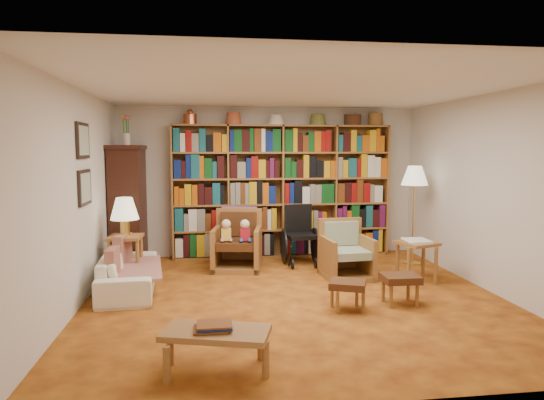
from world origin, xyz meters
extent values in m
plane|color=#B96B1C|center=(0.00, 0.00, 0.00)|extent=(5.00, 5.00, 0.00)
plane|color=white|center=(0.00, 0.00, 2.50)|extent=(5.00, 5.00, 0.00)
plane|color=silver|center=(0.00, 2.50, 1.25)|extent=(5.00, 0.00, 5.00)
plane|color=silver|center=(0.00, -2.50, 1.25)|extent=(5.00, 0.00, 5.00)
plane|color=silver|center=(-2.50, 0.00, 1.25)|extent=(0.00, 5.00, 5.00)
plane|color=silver|center=(2.50, 0.00, 1.25)|extent=(0.00, 5.00, 5.00)
cube|color=olive|center=(0.20, 2.34, 1.10)|extent=(3.60, 0.30, 2.20)
cube|color=#33170E|center=(-2.25, 2.00, 0.90)|extent=(0.45, 0.90, 1.80)
cube|color=#33170E|center=(-2.25, 2.00, 1.83)|extent=(0.50, 0.95, 0.06)
cylinder|color=silver|center=(-2.25, 2.00, 1.95)|extent=(0.12, 0.12, 0.18)
cube|color=black|center=(-2.48, 0.30, 1.90)|extent=(0.03, 0.52, 0.42)
cube|color=gray|center=(-2.46, 0.30, 1.90)|extent=(0.01, 0.44, 0.34)
cube|color=black|center=(-2.48, 0.30, 1.35)|extent=(0.03, 0.52, 0.42)
cube|color=gray|center=(-2.46, 0.30, 1.35)|extent=(0.01, 0.44, 0.34)
imported|color=white|center=(-2.05, 0.60, 0.24)|extent=(1.67, 0.73, 0.48)
cube|color=#CDB495|center=(-2.00, 0.60, 0.30)|extent=(0.85, 1.39, 0.04)
cube|color=maroon|center=(-2.18, 0.95, 0.45)|extent=(0.20, 0.42, 0.40)
cube|color=maroon|center=(-2.18, 0.25, 0.45)|extent=(0.12, 0.36, 0.36)
cube|color=olive|center=(-2.15, 1.02, 0.62)|extent=(0.46, 0.46, 0.04)
cylinder|color=olive|center=(-2.33, 0.84, 0.30)|extent=(0.05, 0.05, 0.60)
cylinder|color=olive|center=(-1.97, 0.84, 0.30)|extent=(0.05, 0.05, 0.60)
cylinder|color=olive|center=(-2.33, 1.20, 0.30)|extent=(0.05, 0.05, 0.60)
cylinder|color=olive|center=(-1.97, 1.20, 0.30)|extent=(0.05, 0.05, 0.60)
cylinder|color=gold|center=(-2.15, 1.02, 0.74)|extent=(0.13, 0.13, 0.21)
cone|color=white|center=(-2.15, 1.02, 1.01)|extent=(0.38, 0.38, 0.30)
cube|color=olive|center=(-0.61, 1.51, 0.04)|extent=(0.82, 0.85, 0.08)
cube|color=olive|center=(-0.93, 1.51, 0.31)|extent=(0.19, 0.74, 0.63)
cube|color=olive|center=(-0.29, 1.51, 0.31)|extent=(0.19, 0.74, 0.63)
cube|color=olive|center=(-0.61, 1.84, 0.44)|extent=(0.71, 0.20, 0.88)
cube|color=#472212|center=(-0.61, 1.48, 0.39)|extent=(0.65, 0.70, 0.12)
cube|color=#472212|center=(-0.61, 1.77, 0.65)|extent=(0.56, 0.19, 0.37)
cube|color=#C1336A|center=(-0.61, 1.87, 0.71)|extent=(0.55, 0.15, 0.39)
cube|color=olive|center=(0.88, 0.81, 0.04)|extent=(0.70, 0.72, 0.07)
cube|color=olive|center=(0.59, 0.81, 0.29)|extent=(0.12, 0.68, 0.57)
cube|color=olive|center=(1.18, 0.81, 0.29)|extent=(0.12, 0.68, 0.57)
cube|color=olive|center=(0.88, 1.11, 0.40)|extent=(0.65, 0.12, 0.81)
cube|color=gray|center=(0.88, 0.78, 0.36)|extent=(0.55, 0.60, 0.11)
cube|color=gray|center=(0.88, 1.05, 0.59)|extent=(0.51, 0.13, 0.34)
cube|color=black|center=(0.40, 1.69, 0.45)|extent=(0.52, 0.52, 0.06)
cube|color=black|center=(0.40, 1.91, 0.70)|extent=(0.45, 0.12, 0.45)
cylinder|color=black|center=(0.15, 1.79, 0.28)|extent=(0.03, 0.56, 0.56)
cylinder|color=black|center=(0.65, 1.79, 0.28)|extent=(0.03, 0.56, 0.56)
cylinder|color=black|center=(0.22, 1.41, 0.08)|extent=(0.03, 0.16, 0.16)
cylinder|color=black|center=(0.58, 1.41, 0.08)|extent=(0.03, 0.16, 0.16)
cylinder|color=gold|center=(2.14, 1.46, 0.01)|extent=(0.26, 0.26, 0.03)
cylinder|color=gold|center=(2.14, 1.46, 0.65)|extent=(0.03, 0.03, 1.30)
cone|color=white|center=(2.14, 1.46, 1.40)|extent=(0.41, 0.41, 0.30)
cube|color=olive|center=(1.77, 0.51, 0.53)|extent=(0.58, 0.58, 0.04)
cylinder|color=olive|center=(1.58, 0.32, 0.25)|extent=(0.05, 0.05, 0.51)
cylinder|color=olive|center=(1.96, 0.32, 0.25)|extent=(0.05, 0.05, 0.51)
cylinder|color=olive|center=(1.58, 0.70, 0.25)|extent=(0.05, 0.05, 0.51)
cylinder|color=olive|center=(1.96, 0.70, 0.25)|extent=(0.05, 0.05, 0.51)
cube|color=silver|center=(1.77, 0.51, 0.56)|extent=(0.41, 0.46, 0.03)
cube|color=#472212|center=(0.50, -0.52, 0.29)|extent=(0.49, 0.45, 0.08)
cylinder|color=olive|center=(0.35, -0.64, 0.13)|extent=(0.04, 0.04, 0.25)
cylinder|color=olive|center=(0.65, -0.64, 0.13)|extent=(0.04, 0.04, 0.25)
cylinder|color=olive|center=(0.35, -0.40, 0.13)|extent=(0.04, 0.04, 0.25)
cylinder|color=olive|center=(0.65, -0.40, 0.13)|extent=(0.04, 0.04, 0.25)
cube|color=#472212|center=(1.17, -0.41, 0.31)|extent=(0.42, 0.36, 0.08)
cylinder|color=olive|center=(1.01, -0.53, 0.13)|extent=(0.04, 0.04, 0.27)
cylinder|color=olive|center=(1.32, -0.53, 0.13)|extent=(0.04, 0.04, 0.27)
cylinder|color=olive|center=(1.01, -0.28, 0.13)|extent=(0.04, 0.04, 0.27)
cylinder|color=olive|center=(1.32, -0.28, 0.13)|extent=(0.04, 0.04, 0.27)
cube|color=olive|center=(-0.99, -1.84, 0.32)|extent=(0.94, 0.64, 0.05)
cylinder|color=olive|center=(-1.37, -2.01, 0.15)|extent=(0.06, 0.06, 0.30)
cylinder|color=olive|center=(-0.60, -2.01, 0.15)|extent=(0.06, 0.06, 0.30)
cylinder|color=olive|center=(-1.37, -1.67, 0.15)|extent=(0.06, 0.06, 0.30)
cylinder|color=olive|center=(-0.60, -1.67, 0.15)|extent=(0.06, 0.06, 0.30)
cube|color=brown|center=(-0.99, -1.84, 0.38)|extent=(0.33, 0.29, 0.05)
camera|label=1|loc=(-1.04, -5.65, 1.80)|focal=32.00mm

